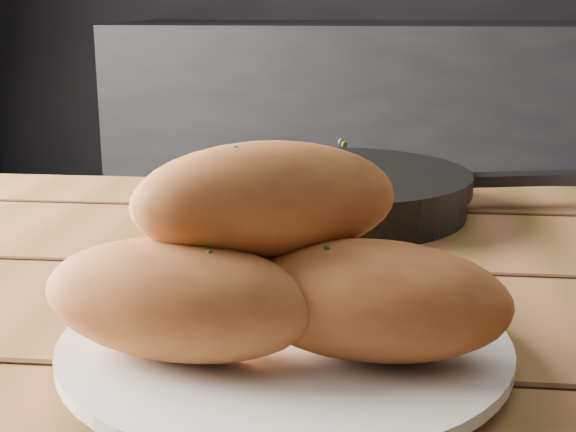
% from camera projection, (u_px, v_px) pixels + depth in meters
% --- Properties ---
extents(counter, '(2.80, 0.60, 0.90)m').
position_uv_depth(counter, '(567.00, 171.00, 2.51)').
color(counter, black).
rests_on(counter, ground).
extents(table, '(1.58, 0.88, 0.75)m').
position_uv_depth(table, '(324.00, 430.00, 0.61)').
color(table, brown).
rests_on(table, ground).
extents(plate, '(0.28, 0.28, 0.02)m').
position_uv_depth(plate, '(285.00, 347.00, 0.51)').
color(plate, white).
rests_on(plate, table).
extents(bread_rolls, '(0.28, 0.23, 0.12)m').
position_uv_depth(bread_rolls, '(275.00, 263.00, 0.49)').
color(bread_rolls, '#BE7034').
rests_on(bread_rolls, plate).
extents(skillet, '(0.42, 0.29, 0.05)m').
position_uv_depth(skillet, '(338.00, 191.00, 0.86)').
color(skillet, black).
rests_on(skillet, table).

